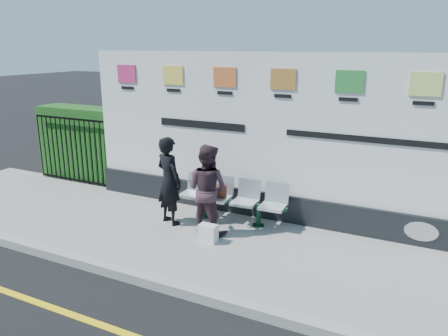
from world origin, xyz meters
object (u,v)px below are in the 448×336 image
object	(u,v)px
bench	(231,210)
woman_right	(207,189)
woman_left	(169,181)
billboard	(282,150)

from	to	relation	value
bench	woman_right	distance (m)	0.84
bench	woman_left	world-z (taller)	woman_left
woman_right	woman_left	bearing A→B (deg)	-0.21
billboard	woman_left	size ratio (longest dim) A/B	5.04
bench	woman_right	bearing A→B (deg)	-107.77
woman_left	woman_right	xyz separation A→B (m)	(0.80, -0.06, -0.02)
bench	woman_left	size ratio (longest dim) A/B	1.26
billboard	woman_left	bearing A→B (deg)	-148.18
woman_left	woman_right	distance (m)	0.80
bench	woman_right	xyz separation A→B (m)	(-0.16, -0.60, 0.56)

